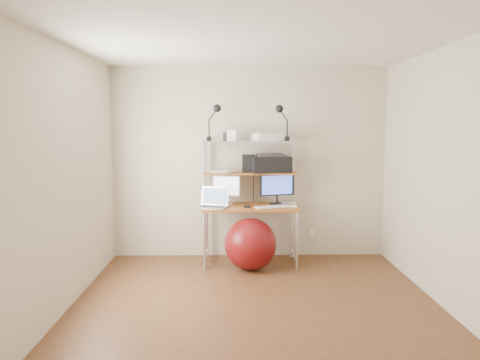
% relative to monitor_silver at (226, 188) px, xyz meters
% --- Properties ---
extents(room, '(3.60, 3.60, 3.60)m').
position_rel_monitor_silver_xyz_m(room, '(0.30, -1.54, 0.30)').
color(room, brown).
rests_on(room, ground).
extents(computer_desk, '(1.20, 0.60, 1.57)m').
position_rel_monitor_silver_xyz_m(computer_desk, '(0.30, -0.03, 0.00)').
color(computer_desk, '#A75920').
rests_on(computer_desk, ground).
extents(desktop, '(1.20, 0.60, 0.00)m').
position_rel_monitor_silver_xyz_m(desktop, '(0.30, -0.10, -0.21)').
color(desktop, '#A75920').
rests_on(desktop, computer_desk).
extents(mid_shelf, '(1.18, 0.34, 0.00)m').
position_rel_monitor_silver_xyz_m(mid_shelf, '(0.30, 0.03, 0.20)').
color(mid_shelf, '#A75920').
rests_on(mid_shelf, computer_desk).
extents(top_shelf, '(1.18, 0.34, 0.00)m').
position_rel_monitor_silver_xyz_m(top_shelf, '(0.30, 0.03, 0.60)').
color(top_shelf, silver).
rests_on(top_shelf, computer_desk).
extents(floor, '(3.60, 3.60, 0.00)m').
position_rel_monitor_silver_xyz_m(floor, '(0.30, -1.54, -0.95)').
color(floor, brown).
rests_on(floor, ground).
extents(wall_outlet, '(0.08, 0.01, 0.12)m').
position_rel_monitor_silver_xyz_m(wall_outlet, '(1.15, 0.25, -0.65)').
color(wall_outlet, white).
rests_on(wall_outlet, room).
extents(monitor_silver, '(0.36, 0.15, 0.40)m').
position_rel_monitor_silver_xyz_m(monitor_silver, '(0.00, 0.00, 0.00)').
color(monitor_silver, silver).
rests_on(monitor_silver, desktop).
extents(monitor_black, '(0.45, 0.18, 0.46)m').
position_rel_monitor_silver_xyz_m(monitor_black, '(0.65, -0.01, 0.02)').
color(monitor_black, black).
rests_on(monitor_black, desktop).
extents(laptop, '(0.42, 0.38, 0.31)m').
position_rel_monitor_silver_xyz_m(laptop, '(-0.15, -0.19, -0.16)').
color(laptop, '#BCBBC0').
rests_on(laptop, desktop).
extents(keyboard, '(0.46, 0.27, 0.01)m').
position_rel_monitor_silver_xyz_m(keyboard, '(0.58, -0.22, -0.20)').
color(keyboard, white).
rests_on(keyboard, desktop).
extents(mouse, '(0.08, 0.05, 0.02)m').
position_rel_monitor_silver_xyz_m(mouse, '(0.84, -0.21, -0.20)').
color(mouse, white).
rests_on(mouse, desktop).
extents(mac_mini, '(0.23, 0.23, 0.04)m').
position_rel_monitor_silver_xyz_m(mac_mini, '(0.77, 0.04, -0.19)').
color(mac_mini, '#BCBBC0').
rests_on(mac_mini, desktop).
extents(phone, '(0.09, 0.15, 0.01)m').
position_rel_monitor_silver_xyz_m(phone, '(0.26, -0.20, -0.21)').
color(phone, black).
rests_on(phone, desktop).
extents(printer, '(0.54, 0.41, 0.23)m').
position_rel_monitor_silver_xyz_m(printer, '(0.56, 0.03, 0.31)').
color(printer, black).
rests_on(printer, mid_shelf).
extents(nas_cube, '(0.17, 0.17, 0.22)m').
position_rel_monitor_silver_xyz_m(nas_cube, '(0.29, 0.06, 0.31)').
color(nas_cube, black).
rests_on(nas_cube, mid_shelf).
extents(red_box, '(0.20, 0.15, 0.05)m').
position_rel_monitor_silver_xyz_m(red_box, '(0.46, -0.02, 0.23)').
color(red_box, red).
rests_on(red_box, mid_shelf).
extents(scanner, '(0.47, 0.38, 0.11)m').
position_rel_monitor_silver_xyz_m(scanner, '(0.55, 0.06, 0.65)').
color(scanner, white).
rests_on(scanner, top_shelf).
extents(box_white, '(0.14, 0.13, 0.14)m').
position_rel_monitor_silver_xyz_m(box_white, '(0.08, 0.03, 0.67)').
color(box_white, white).
rests_on(box_white, top_shelf).
extents(box_grey, '(0.11, 0.11, 0.11)m').
position_rel_monitor_silver_xyz_m(box_grey, '(0.02, 0.07, 0.65)').
color(box_grey, '#313133').
rests_on(box_grey, top_shelf).
extents(clip_lamp_left, '(0.18, 0.10, 0.45)m').
position_rel_monitor_silver_xyz_m(clip_lamp_left, '(-0.13, -0.06, 0.93)').
color(clip_lamp_left, black).
rests_on(clip_lamp_left, top_shelf).
extents(clip_lamp_right, '(0.18, 0.10, 0.45)m').
position_rel_monitor_silver_xyz_m(clip_lamp_right, '(0.69, -0.05, 0.93)').
color(clip_lamp_right, black).
rests_on(clip_lamp_right, top_shelf).
extents(exercise_ball, '(0.63, 0.63, 0.63)m').
position_rel_monitor_silver_xyz_m(exercise_ball, '(0.30, -0.37, -0.64)').
color(exercise_ball, '#680D0B').
rests_on(exercise_ball, floor).
extents(paper_stack, '(0.42, 0.42, 0.02)m').
position_rel_monitor_silver_xyz_m(paper_stack, '(-0.06, 0.03, 0.21)').
color(paper_stack, white).
rests_on(paper_stack, mid_shelf).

